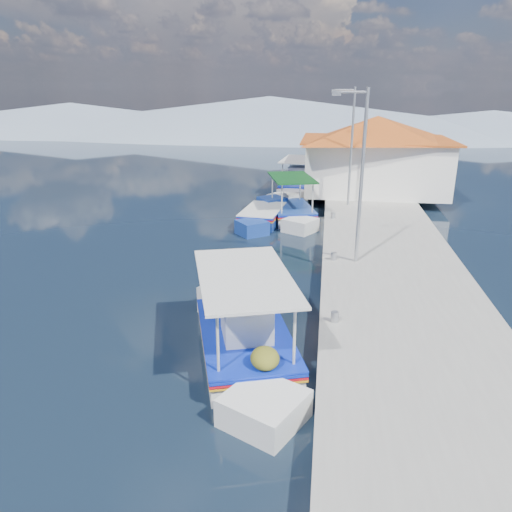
# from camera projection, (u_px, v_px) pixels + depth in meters

# --- Properties ---
(ground) EXTENTS (160.00, 160.00, 0.00)m
(ground) POSITION_uv_depth(u_px,v_px,m) (221.00, 288.00, 16.64)
(ground) COLOR black
(ground) RESTS_ON ground
(quay) EXTENTS (5.00, 44.00, 0.50)m
(quay) POSITION_uv_depth(u_px,v_px,m) (381.00, 237.00, 21.36)
(quay) COLOR gray
(quay) RESTS_ON ground
(bollards) EXTENTS (0.20, 17.20, 0.30)m
(bollards) POSITION_uv_depth(u_px,v_px,m) (333.00, 231.00, 20.81)
(bollards) COLOR #A5A8AD
(bollards) RESTS_ON quay
(main_caique) EXTENTS (3.65, 7.09, 2.45)m
(main_caique) POSITION_uv_depth(u_px,v_px,m) (246.00, 338.00, 12.39)
(main_caique) COLOR silver
(main_caique) RESTS_ON ground
(caique_green_canopy) EXTENTS (3.05, 6.29, 2.44)m
(caique_green_canopy) POSITION_uv_depth(u_px,v_px,m) (292.00, 212.00, 25.17)
(caique_green_canopy) COLOR silver
(caique_green_canopy) RESTS_ON ground
(caique_blue_hull) EXTENTS (2.18, 6.03, 1.08)m
(caique_blue_hull) POSITION_uv_depth(u_px,v_px,m) (263.00, 217.00, 24.58)
(caique_blue_hull) COLOR navy
(caique_blue_hull) RESTS_ON ground
(caique_far) EXTENTS (2.42, 6.81, 2.40)m
(caique_far) POSITION_uv_depth(u_px,v_px,m) (298.00, 185.00, 31.54)
(caique_far) COLOR silver
(caique_far) RESTS_ON ground
(harbor_building) EXTENTS (10.49, 10.49, 4.40)m
(harbor_building) POSITION_uv_depth(u_px,v_px,m) (375.00, 153.00, 28.89)
(harbor_building) COLOR white
(harbor_building) RESTS_ON quay
(lamp_post_near) EXTENTS (1.21, 0.14, 6.00)m
(lamp_post_near) POSITION_uv_depth(u_px,v_px,m) (360.00, 169.00, 16.62)
(lamp_post_near) COLOR #A5A8AD
(lamp_post_near) RESTS_ON quay
(lamp_post_far) EXTENTS (1.21, 0.14, 6.00)m
(lamp_post_far) POSITION_uv_depth(u_px,v_px,m) (350.00, 141.00, 25.03)
(lamp_post_far) COLOR #A5A8AD
(lamp_post_far) RESTS_ON quay
(mountain_ridge) EXTENTS (171.40, 96.00, 5.50)m
(mountain_ridge) POSITION_uv_depth(u_px,v_px,m) (352.00, 120.00, 67.38)
(mountain_ridge) COLOR gray
(mountain_ridge) RESTS_ON ground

